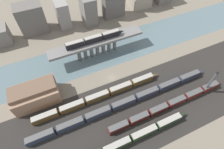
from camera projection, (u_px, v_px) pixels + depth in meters
name	position (u px, v px, depth m)	size (l,w,h in m)	color
ground_plane	(111.00, 78.00, 102.09)	(400.00, 400.00, 0.00)	#756B5B
railbed_yard	(130.00, 112.00, 88.60)	(280.00, 42.00, 0.01)	#282623
river_water	(98.00, 54.00, 114.31)	(320.00, 28.24, 0.01)	slate
bridge	(97.00, 44.00, 107.70)	(59.73, 8.32, 10.89)	slate
train_on_bridge	(95.00, 39.00, 104.06)	(37.32, 2.78, 3.87)	black
train_yard_near	(120.00, 144.00, 76.90)	(72.16, 2.94, 4.13)	#23381E
train_yard_mid	(169.00, 105.00, 89.10)	(68.91, 3.00, 3.90)	#5B1E19
train_yard_far	(126.00, 102.00, 89.87)	(101.59, 3.02, 4.10)	#2D384C
train_yard_outer	(100.00, 96.00, 92.28)	(71.91, 3.03, 3.90)	brown
warehouse_building	(35.00, 94.00, 88.81)	(22.73, 13.30, 11.41)	#937056
signal_tower	(210.00, 83.00, 89.93)	(1.10, 1.10, 16.82)	#4C4C51
city_block_left	(32.00, 19.00, 120.80)	(17.92, 12.55, 20.46)	#605B56
city_block_center	(63.00, 15.00, 124.94)	(8.23, 11.33, 18.94)	gray
city_block_right	(88.00, 10.00, 127.36)	(9.37, 13.95, 20.45)	slate
city_block_far_right	(113.00, 3.00, 132.21)	(16.29, 8.24, 21.95)	#605B56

